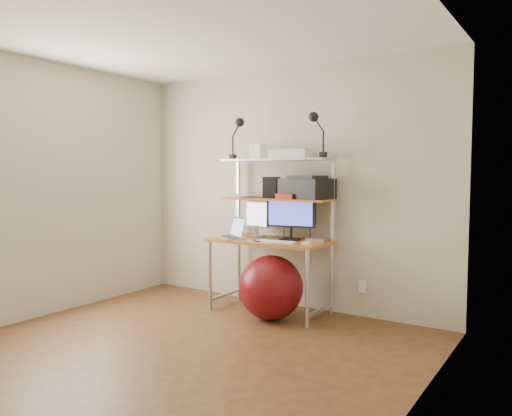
% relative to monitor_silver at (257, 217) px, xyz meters
% --- Properties ---
extents(room, '(3.60, 3.60, 3.60)m').
position_rel_monitor_silver_xyz_m(room, '(0.23, -1.55, 0.30)').
color(room, brown).
rests_on(room, ground).
extents(computer_desk, '(1.20, 0.60, 1.57)m').
position_rel_monitor_silver_xyz_m(computer_desk, '(0.23, -0.05, 0.01)').
color(computer_desk, '#B36B22').
rests_on(computer_desk, ground).
extents(desktop, '(1.20, 0.60, 0.00)m').
position_rel_monitor_silver_xyz_m(desktop, '(0.23, -0.11, -0.21)').
color(desktop, '#B36B22').
rests_on(desktop, computer_desk).
extents(mid_shelf, '(1.18, 0.34, 0.00)m').
position_rel_monitor_silver_xyz_m(mid_shelf, '(0.23, 0.02, 0.20)').
color(mid_shelf, '#B36B22').
rests_on(mid_shelf, computer_desk).
extents(top_shelf, '(1.18, 0.34, 0.00)m').
position_rel_monitor_silver_xyz_m(top_shelf, '(0.23, 0.02, 0.60)').
color(top_shelf, silver).
rests_on(top_shelf, computer_desk).
extents(floor, '(3.60, 3.60, 0.00)m').
position_rel_monitor_silver_xyz_m(floor, '(0.23, -1.55, -0.95)').
color(floor, brown).
rests_on(floor, ground).
extents(wall_outlet, '(0.08, 0.01, 0.12)m').
position_rel_monitor_silver_xyz_m(wall_outlet, '(1.08, 0.23, -0.65)').
color(wall_outlet, white).
rests_on(wall_outlet, room).
extents(monitor_silver, '(0.34, 0.17, 0.40)m').
position_rel_monitor_silver_xyz_m(monitor_silver, '(0.00, 0.00, 0.00)').
color(monitor_silver, '#B6B6BB').
rests_on(monitor_silver, desktop).
extents(monitor_black, '(0.50, 0.18, 0.50)m').
position_rel_monitor_silver_xyz_m(monitor_black, '(0.42, -0.02, 0.04)').
color(monitor_black, black).
rests_on(monitor_black, desktop).
extents(laptop, '(0.39, 0.37, 0.27)m').
position_rel_monitor_silver_xyz_m(laptop, '(-0.13, -0.23, -0.16)').
color(laptop, silver).
rests_on(laptop, desktop).
extents(keyboard, '(0.39, 0.15, 0.01)m').
position_rel_monitor_silver_xyz_m(keyboard, '(0.38, -0.24, -0.20)').
color(keyboard, white).
rests_on(keyboard, desktop).
extents(mouse, '(0.09, 0.07, 0.02)m').
position_rel_monitor_silver_xyz_m(mouse, '(0.70, -0.23, -0.20)').
color(mouse, white).
rests_on(mouse, desktop).
extents(mac_mini, '(0.21, 0.21, 0.03)m').
position_rel_monitor_silver_xyz_m(mac_mini, '(0.68, 0.02, -0.19)').
color(mac_mini, silver).
rests_on(mac_mini, desktop).
extents(phone, '(0.11, 0.15, 0.01)m').
position_rel_monitor_silver_xyz_m(phone, '(0.21, -0.26, -0.20)').
color(phone, black).
rests_on(phone, desktop).
extents(printer, '(0.55, 0.43, 0.23)m').
position_rel_monitor_silver_xyz_m(printer, '(0.55, 0.07, 0.31)').
color(printer, black).
rests_on(printer, mid_shelf).
extents(nas_cube, '(0.18, 0.18, 0.22)m').
position_rel_monitor_silver_xyz_m(nas_cube, '(0.16, 0.03, 0.31)').
color(nas_cube, black).
rests_on(nas_cube, mid_shelf).
extents(red_box, '(0.19, 0.13, 0.05)m').
position_rel_monitor_silver_xyz_m(red_box, '(0.39, -0.06, 0.23)').
color(red_box, red).
rests_on(red_box, mid_shelf).
extents(scanner, '(0.42, 0.31, 0.10)m').
position_rel_monitor_silver_xyz_m(scanner, '(0.37, 0.04, 0.65)').
color(scanner, white).
rests_on(scanner, top_shelf).
extents(box_white, '(0.13, 0.11, 0.15)m').
position_rel_monitor_silver_xyz_m(box_white, '(0.02, -0.02, 0.68)').
color(box_white, white).
rests_on(box_white, top_shelf).
extents(box_grey, '(0.11, 0.11, 0.09)m').
position_rel_monitor_silver_xyz_m(box_grey, '(-0.05, 0.07, 0.65)').
color(box_grey, '#2A2A2C').
rests_on(box_grey, top_shelf).
extents(clip_lamp_left, '(0.17, 0.10, 0.43)m').
position_rel_monitor_silver_xyz_m(clip_lamp_left, '(-0.21, -0.04, 0.92)').
color(clip_lamp_left, black).
rests_on(clip_lamp_left, top_shelf).
extents(clip_lamp_right, '(0.17, 0.10, 0.44)m').
position_rel_monitor_silver_xyz_m(clip_lamp_right, '(0.69, -0.04, 0.92)').
color(clip_lamp_right, black).
rests_on(clip_lamp_right, top_shelf).
extents(exercise_ball, '(0.62, 0.62, 0.62)m').
position_rel_monitor_silver_xyz_m(exercise_ball, '(0.37, -0.32, -0.64)').
color(exercise_ball, maroon).
rests_on(exercise_ball, floor).
extents(paper_stack, '(0.40, 0.41, 0.02)m').
position_rel_monitor_silver_xyz_m(paper_stack, '(-0.16, 0.02, 0.21)').
color(paper_stack, white).
rests_on(paper_stack, mid_shelf).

